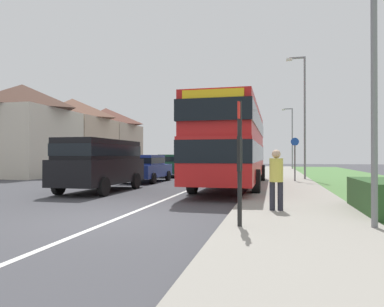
% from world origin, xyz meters
% --- Properties ---
extents(ground_plane, '(120.00, 120.00, 0.00)m').
position_xyz_m(ground_plane, '(0.00, 0.00, 0.00)').
color(ground_plane, '#424247').
extents(lane_marking_centre, '(0.14, 60.00, 0.01)m').
position_xyz_m(lane_marking_centre, '(0.00, 8.00, 0.00)').
color(lane_marking_centre, silver).
rests_on(lane_marking_centre, ground_plane).
extents(pavement_near_side, '(3.20, 68.00, 0.12)m').
position_xyz_m(pavement_near_side, '(4.20, 6.00, 0.06)').
color(pavement_near_side, gray).
rests_on(pavement_near_side, ground_plane).
extents(roadside_hedge, '(1.10, 2.90, 0.90)m').
position_xyz_m(roadside_hedge, '(6.30, 1.95, 0.45)').
color(roadside_hedge, '#2D5128').
rests_on(roadside_hedge, ground_plane).
extents(double_decker_bus, '(2.80, 11.35, 3.70)m').
position_xyz_m(double_decker_bus, '(1.76, 8.89, 2.14)').
color(double_decker_bus, red).
rests_on(double_decker_bus, ground_plane).
extents(parked_van_black, '(2.11, 4.97, 2.19)m').
position_xyz_m(parked_van_black, '(-3.48, 5.76, 1.30)').
color(parked_van_black, black).
rests_on(parked_van_black, ground_plane).
extents(parked_car_blue, '(1.87, 4.30, 1.57)m').
position_xyz_m(parked_car_blue, '(-3.49, 11.24, 0.87)').
color(parked_car_blue, navy).
rests_on(parked_car_blue, ground_plane).
extents(parked_car_dark_green, '(1.92, 4.05, 1.60)m').
position_xyz_m(parked_car_dark_green, '(-3.49, 16.61, 0.88)').
color(parked_car_dark_green, '#19472D').
rests_on(parked_car_dark_green, ground_plane).
extents(parked_car_white, '(1.88, 4.01, 1.73)m').
position_xyz_m(parked_car_white, '(-3.54, 21.31, 0.94)').
color(parked_car_white, silver).
rests_on(parked_car_white, ground_plane).
extents(pedestrian_at_stop, '(0.34, 0.34, 1.67)m').
position_xyz_m(pedestrian_at_stop, '(3.72, 1.52, 0.98)').
color(pedestrian_at_stop, '#23232D').
rests_on(pedestrian_at_stop, ground_plane).
extents(bus_stop_sign, '(0.09, 0.52, 2.60)m').
position_xyz_m(bus_stop_sign, '(3.00, -0.67, 1.54)').
color(bus_stop_sign, black).
rests_on(bus_stop_sign, ground_plane).
extents(cycle_route_sign, '(0.44, 0.08, 2.52)m').
position_xyz_m(cycle_route_sign, '(4.79, 12.36, 1.43)').
color(cycle_route_sign, slate).
rests_on(cycle_route_sign, ground_plane).
extents(street_lamp_near, '(1.14, 0.20, 6.76)m').
position_xyz_m(street_lamp_near, '(5.45, -0.20, 3.92)').
color(street_lamp_near, slate).
rests_on(street_lamp_near, ground_plane).
extents(street_lamp_mid, '(1.14, 0.20, 7.52)m').
position_xyz_m(street_lamp_mid, '(5.38, 14.25, 4.31)').
color(street_lamp_mid, slate).
rests_on(street_lamp_mid, ground_plane).
extents(street_lamp_far, '(1.14, 0.20, 6.65)m').
position_xyz_m(street_lamp_far, '(5.47, 31.10, 3.86)').
color(street_lamp_far, slate).
rests_on(street_lamp_far, ground_plane).
extents(house_terrace_far_side, '(6.30, 19.28, 6.78)m').
position_xyz_m(house_terrace_far_side, '(-14.37, 20.66, 3.39)').
color(house_terrace_far_side, beige).
rests_on(house_terrace_far_side, ground_plane).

